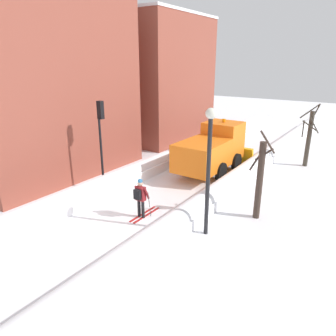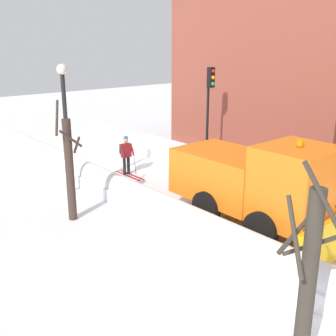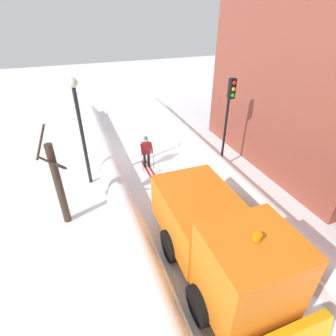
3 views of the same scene
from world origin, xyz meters
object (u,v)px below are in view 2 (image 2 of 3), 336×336
Objects in this scene: bare_tree_near at (70,168)px; bare_tree_mid at (308,281)px; plow_truck at (257,182)px; traffic_light_pole at (210,99)px; street_lamp at (65,113)px; skier at (126,153)px.

bare_tree_near is 0.98× the size of bare_tree_mid.
traffic_light_pole reaches higher than plow_truck.
bare_tree_mid is at bearing 83.13° from street_lamp.
plow_truck is at bearing 91.31° from skier.
street_lamp is at bearing 7.73° from skier.
bare_tree_mid is at bearing 88.92° from bare_tree_near.
street_lamp reaches higher than bare_tree_mid.
bare_tree_mid is (0.17, 8.81, 0.15)m from bare_tree_near.
traffic_light_pole is 13.08m from bare_tree_mid.
traffic_light_pole is at bearing -122.20° from plow_truck.
bare_tree_mid reaches higher than plow_truck.
street_lamp is at bearing -9.07° from traffic_light_pole.
traffic_light_pole is 8.16m from bare_tree_near.
bare_tree_near is at bearing -44.40° from plow_truck.
bare_tree_near is 8.81m from bare_tree_mid.
bare_tree_mid is (8.08, 10.20, -1.31)m from traffic_light_pole.
traffic_light_pole reaches higher than bare_tree_mid.
traffic_light_pole is (-3.72, 1.48, 2.26)m from skier.
bare_tree_near is at bearing -91.08° from bare_tree_mid.
plow_truck is 7.15m from skier.
skier is 4.60m from traffic_light_pole.
plow_truck is 1.20× the size of street_lamp.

